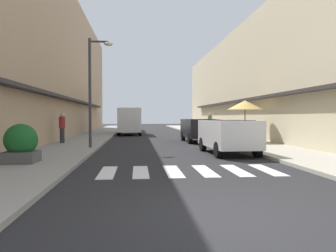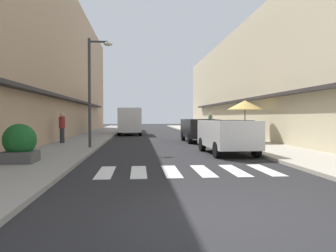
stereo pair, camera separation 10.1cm
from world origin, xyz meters
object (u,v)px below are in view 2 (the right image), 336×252
(parked_car_near, at_px, (227,133))
(cafe_umbrella, at_px, (245,105))
(street_lamp, at_px, (93,81))
(pedestrian_walking_far, at_px, (210,123))
(delivery_van, at_px, (130,119))
(pedestrian_walking_near, at_px, (62,127))
(planter_corner, at_px, (20,144))
(parked_car_mid, at_px, (199,128))

(parked_car_near, xyz_separation_m, cafe_umbrella, (2.53, 5.34, 1.38))
(street_lamp, distance_m, pedestrian_walking_far, 14.14)
(delivery_van, height_order, pedestrian_walking_near, delivery_van)
(delivery_van, xyz_separation_m, street_lamp, (-1.38, -13.35, 1.94))
(cafe_umbrella, distance_m, pedestrian_walking_near, 10.74)
(street_lamp, relative_size, pedestrian_walking_far, 2.90)
(cafe_umbrella, xyz_separation_m, pedestrian_walking_far, (-0.26, 8.34, -1.21))
(cafe_umbrella, bearing_deg, planter_corner, -141.39)
(delivery_van, xyz_separation_m, pedestrian_walking_near, (-3.54, -10.48, -0.37))
(parked_car_mid, bearing_deg, planter_corner, -128.63)
(planter_corner, height_order, pedestrian_walking_far, pedestrian_walking_far)
(planter_corner, bearing_deg, street_lamp, 72.12)
(planter_corner, bearing_deg, pedestrian_walking_far, 58.94)
(delivery_van, bearing_deg, pedestrian_walking_near, -108.67)
(delivery_van, distance_m, planter_corner, 18.82)
(street_lamp, xyz_separation_m, planter_corner, (-1.68, -5.21, -2.63))
(street_lamp, relative_size, cafe_umbrella, 2.14)
(pedestrian_walking_near, bearing_deg, parked_car_near, -142.41)
(pedestrian_walking_near, relative_size, pedestrian_walking_far, 0.95)
(parked_car_mid, distance_m, cafe_umbrella, 3.22)
(parked_car_mid, bearing_deg, delivery_van, 117.10)
(planter_corner, bearing_deg, cafe_umbrella, 38.61)
(parked_car_mid, bearing_deg, parked_car_near, -90.00)
(parked_car_mid, relative_size, delivery_van, 0.73)
(delivery_van, distance_m, street_lamp, 13.56)
(parked_car_mid, xyz_separation_m, delivery_van, (-4.60, 8.98, 0.49))
(delivery_van, height_order, pedestrian_walking_far, delivery_van)
(pedestrian_walking_far, bearing_deg, parked_car_mid, -27.93)
(delivery_van, bearing_deg, cafe_umbrella, -55.67)
(pedestrian_walking_far, bearing_deg, pedestrian_walking_near, -60.84)
(parked_car_near, xyz_separation_m, street_lamp, (-5.98, 2.42, 2.43))
(parked_car_near, bearing_deg, parked_car_mid, 90.00)
(parked_car_mid, distance_m, delivery_van, 10.10)
(parked_car_mid, xyz_separation_m, street_lamp, (-5.98, -4.37, 2.43))
(parked_car_near, relative_size, planter_corner, 3.16)
(parked_car_near, bearing_deg, cafe_umbrella, 64.70)
(parked_car_near, height_order, delivery_van, delivery_van)
(street_lamp, bearing_deg, planter_corner, -107.88)
(parked_car_near, height_order, cafe_umbrella, cafe_umbrella)
(parked_car_near, bearing_deg, delivery_van, 106.24)
(pedestrian_walking_near, bearing_deg, parked_car_mid, -98.92)
(delivery_van, relative_size, pedestrian_walking_far, 2.99)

